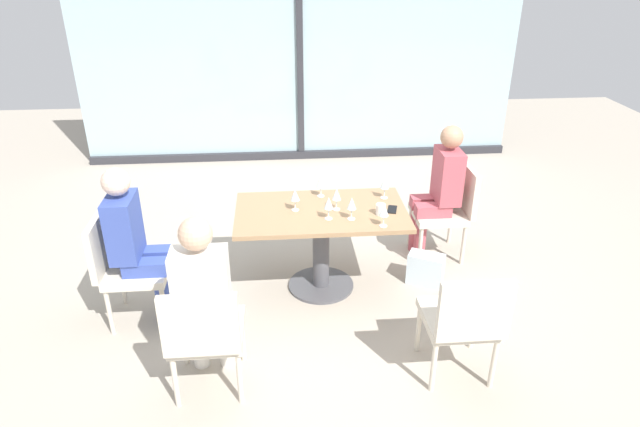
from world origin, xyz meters
TOP-DOWN VIEW (x-y plane):
  - ground_plane at (0.00, 0.00)m, footprint 12.00×12.00m
  - window_wall_backdrop at (0.00, 3.20)m, footprint 5.65×0.10m
  - dining_table_main at (0.00, 0.00)m, footprint 1.38×0.80m
  - chair_far_right at (1.22, 0.46)m, footprint 0.50×0.46m
  - chair_side_end at (-1.52, -0.31)m, footprint 0.50×0.46m
  - chair_front_left at (-0.82, -1.18)m, footprint 0.46×0.50m
  - chair_front_right at (0.82, -1.18)m, footprint 0.46×0.50m
  - person_far_right at (1.11, 0.46)m, footprint 0.39×0.34m
  - person_side_end at (-1.41, -0.31)m, footprint 0.39×0.34m
  - person_front_left at (-0.82, -1.07)m, footprint 0.34×0.39m
  - wine_glass_0 at (0.22, -0.18)m, footprint 0.07×0.07m
  - wine_glass_1 at (0.02, 0.27)m, footprint 0.07×0.07m
  - wine_glass_2 at (0.04, -0.16)m, footprint 0.07×0.07m
  - wine_glass_3 at (0.12, -0.00)m, footprint 0.07×0.07m
  - wine_glass_4 at (-0.21, 0.01)m, footprint 0.07×0.07m
  - wine_glass_5 at (0.55, 0.19)m, footprint 0.07×0.07m
  - wine_glass_6 at (0.45, -0.32)m, footprint 0.07×0.07m
  - coffee_cup at (0.46, -0.12)m, footprint 0.08×0.08m
  - cell_phone_on_table at (0.57, -0.04)m, footprint 0.11×0.16m
  - handbag_0 at (0.90, -0.02)m, footprint 0.34×0.28m

SIDE VIEW (x-z plane):
  - ground_plane at x=0.00m, z-range 0.00..0.00m
  - handbag_0 at x=0.90m, z-range 0.00..0.28m
  - chair_far_right at x=1.22m, z-range 0.06..0.93m
  - chair_side_end at x=-1.52m, z-range 0.06..0.93m
  - chair_front_left at x=-0.82m, z-range 0.06..0.93m
  - chair_front_right at x=0.82m, z-range 0.06..0.93m
  - dining_table_main at x=0.00m, z-range 0.18..0.91m
  - person_far_right at x=1.11m, z-range 0.07..1.33m
  - person_side_end at x=-1.41m, z-range 0.07..1.33m
  - person_front_left at x=-0.82m, z-range 0.07..1.33m
  - cell_phone_on_table at x=0.57m, z-range 0.73..0.74m
  - coffee_cup at x=0.46m, z-range 0.73..0.82m
  - wine_glass_0 at x=0.22m, z-range 0.77..0.95m
  - wine_glass_1 at x=0.02m, z-range 0.77..0.95m
  - wine_glass_2 at x=0.04m, z-range 0.77..0.95m
  - wine_glass_3 at x=0.12m, z-range 0.77..0.95m
  - wine_glass_4 at x=-0.21m, z-range 0.77..0.95m
  - wine_glass_5 at x=0.55m, z-range 0.77..0.95m
  - wine_glass_6 at x=0.45m, z-range 0.77..0.95m
  - window_wall_backdrop at x=0.00m, z-range -0.14..2.56m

